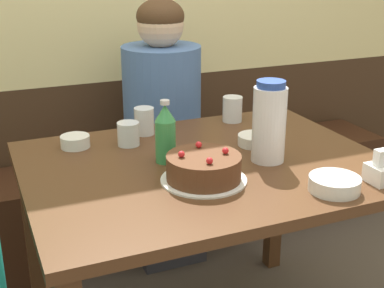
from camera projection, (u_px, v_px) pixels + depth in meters
bench_seat at (136, 204)px, 2.64m from camera, size 2.73×0.38×0.44m
dining_table at (205, 190)px, 1.78m from camera, size 1.16×0.90×0.75m
birthday_cake at (204, 168)px, 1.59m from camera, size 0.26×0.26×0.10m
water_pitcher at (269, 122)px, 1.71m from camera, size 0.11×0.11×0.27m
soju_bottle at (165, 133)px, 1.71m from camera, size 0.07×0.07×0.21m
bowl_soup_white at (334, 184)px, 1.53m from camera, size 0.15×0.15×0.04m
bowl_rice_small at (75, 141)px, 1.87m from camera, size 0.10×0.10×0.04m
bowl_side_dish at (255, 140)px, 1.89m from camera, size 0.12×0.12×0.04m
glass_water_tall at (128, 134)px, 1.88m from camera, size 0.08×0.08×0.08m
glass_tumbler_short at (144, 121)px, 1.99m from camera, size 0.07×0.07×0.10m
glass_shot_small at (232, 109)px, 2.14m from camera, size 0.08×0.08×0.10m
person_pale_blue_shirt at (163, 137)px, 2.45m from camera, size 0.35×0.35×1.21m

